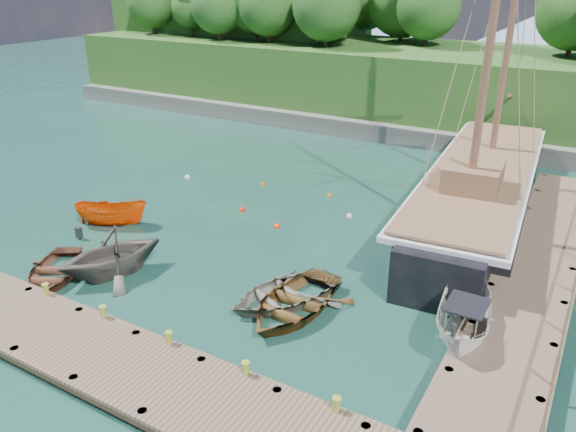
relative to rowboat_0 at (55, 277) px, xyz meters
The scene contains 24 objects.
ground 6.71m from the rowboat_0, 30.90° to the left, with size 160.00×160.00×0.00m, color #18382E.
dock_near 8.35m from the rowboat_0, 21.48° to the right, with size 20.00×3.20×1.10m.
dock_east 20.18m from the rowboat_0, 31.19° to the left, with size 3.20×24.00×1.10m.
bollard_0 2.41m from the rowboat_0, 43.21° to the right, with size 0.26×0.26×0.45m, color olive.
bollard_1 5.04m from the rowboat_0, 19.15° to the right, with size 0.26×0.26×0.45m, color olive.
bollard_2 7.93m from the rowboat_0, 12.03° to the right, with size 0.26×0.26×0.45m, color olive.
bollard_3 10.89m from the rowboat_0, ahead, with size 0.26×0.26×0.45m, color olive.
bollard_4 13.86m from the rowboat_0, ahead, with size 0.26×0.26×0.45m, color olive.
rowboat_0 is the anchor object (origin of this frame).
rowboat_1 2.39m from the rowboat_0, 35.54° to the left, with size 3.74×4.33×2.28m, color #585148.
rowboat_2 10.25m from the rowboat_0, 16.02° to the left, with size 3.50×4.89×1.01m, color brown.
rowboat_3 9.75m from the rowboat_0, 19.29° to the left, with size 3.30×4.62×0.96m, color #6C6559.
motorboat_orange 5.37m from the rowboat_0, 110.61° to the left, with size 1.37×3.64×1.40m, color #D34904.
cabin_boat_white 16.31m from the rowboat_0, 14.95° to the left, with size 1.78×4.73×1.83m, color silver.
schooner 20.67m from the rowboat_0, 49.00° to the left, with size 6.34×27.02×19.70m.
mooring_buoy_0 6.41m from the rowboat_0, 104.11° to the left, with size 0.36×0.36×0.36m, color silver.
mooring_buoy_1 10.15m from the rowboat_0, 74.52° to the left, with size 0.33×0.33×0.33m, color red.
mooring_buoy_2 10.44m from the rowboat_0, 58.85° to the left, with size 0.35×0.35×0.35m, color #F53103.
mooring_buoy_3 14.34m from the rowboat_0, 56.23° to the left, with size 0.31×0.31×0.31m, color silver.
mooring_buoy_4 13.72m from the rowboat_0, 83.36° to the left, with size 0.30×0.30×0.30m, color #D45004.
mooring_buoy_5 15.17m from the rowboat_0, 67.68° to the left, with size 0.28×0.28×0.28m, color orange.
mooring_buoy_6 12.70m from the rowboat_0, 104.26° to the left, with size 0.36×0.36×0.36m, color silver.
headland 35.96m from the rowboat_0, 101.55° to the left, with size 51.00×19.31×12.90m.
distant_ridge 74.26m from the rowboat_0, 82.20° to the left, with size 117.00×40.00×10.00m.
Camera 1 is at (12.91, -16.12, 11.70)m, focal length 35.00 mm.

